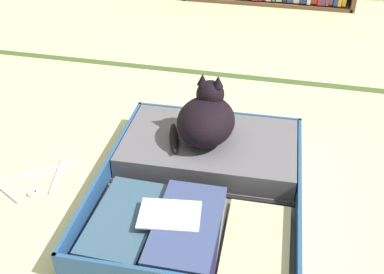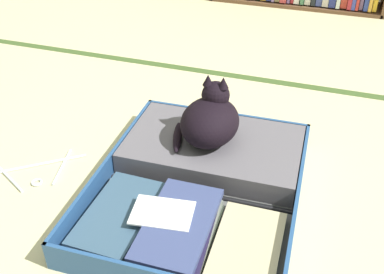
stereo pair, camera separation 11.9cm
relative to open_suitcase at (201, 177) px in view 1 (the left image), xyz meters
name	(u,v)px [view 1 (the left image)]	position (x,y,z in m)	size (l,w,h in m)	color
ground_plane	(219,213)	(0.08, -0.12, -0.04)	(10.00, 10.00, 0.00)	#C7BF8E
tatami_border	(253,78)	(0.08, 0.88, -0.04)	(4.80, 0.05, 0.00)	#3B5326
open_suitcase	(201,177)	(0.00, 0.00, 0.00)	(0.70, 0.86, 0.10)	navy
black_cat	(206,118)	(-0.02, 0.16, 0.14)	(0.26, 0.27, 0.24)	black
clothes_hanger	(30,181)	(-0.61, -0.11, -0.04)	(0.31, 0.27, 0.01)	silver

